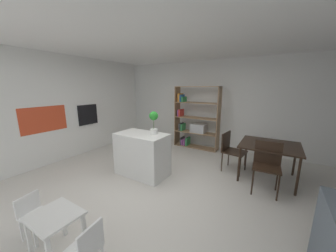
{
  "coord_description": "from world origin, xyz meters",
  "views": [
    {
      "loc": [
        1.87,
        -2.62,
        1.86
      ],
      "look_at": [
        -0.09,
        0.59,
        1.04
      ],
      "focal_mm": 19.25,
      "sensor_mm": 36.0,
      "label": 1
    }
  ],
  "objects_px": {
    "open_bookshelf": "(194,121)",
    "dining_chair_island_side": "(231,148)",
    "built_in_oven": "(88,115)",
    "child_chair_left": "(34,214)",
    "kitchen_island": "(142,154)",
    "dining_chair_near": "(267,162)",
    "potted_plant_on_island": "(154,120)",
    "dining_table": "(270,148)",
    "child_table": "(55,223)",
    "child_chair_right": "(86,249)"
  },
  "relations": [
    {
      "from": "potted_plant_on_island",
      "to": "dining_chair_island_side",
      "type": "height_order",
      "value": "potted_plant_on_island"
    },
    {
      "from": "open_bookshelf",
      "to": "dining_chair_island_side",
      "type": "distance_m",
      "value": 1.75
    },
    {
      "from": "built_in_oven",
      "to": "child_table",
      "type": "distance_m",
      "value": 3.61
    },
    {
      "from": "potted_plant_on_island",
      "to": "dining_table",
      "type": "height_order",
      "value": "potted_plant_on_island"
    },
    {
      "from": "kitchen_island",
      "to": "child_chair_left",
      "type": "bearing_deg",
      "value": -92.47
    },
    {
      "from": "dining_chair_island_side",
      "to": "child_chair_left",
      "type": "bearing_deg",
      "value": 160.46
    },
    {
      "from": "built_in_oven",
      "to": "child_table",
      "type": "bearing_deg",
      "value": -41.24
    },
    {
      "from": "kitchen_island",
      "to": "dining_chair_island_side",
      "type": "relative_size",
      "value": 1.25
    },
    {
      "from": "open_bookshelf",
      "to": "dining_chair_island_side",
      "type": "relative_size",
      "value": 2.18
    },
    {
      "from": "built_in_oven",
      "to": "child_chair_right",
      "type": "height_order",
      "value": "built_in_oven"
    },
    {
      "from": "child_table",
      "to": "dining_chair_near",
      "type": "relative_size",
      "value": 0.57
    },
    {
      "from": "potted_plant_on_island",
      "to": "child_table",
      "type": "relative_size",
      "value": 0.91
    },
    {
      "from": "child_table",
      "to": "dining_table",
      "type": "xyz_separation_m",
      "value": [
        1.89,
        3.2,
        0.26
      ]
    },
    {
      "from": "child_chair_left",
      "to": "dining_chair_near",
      "type": "distance_m",
      "value": 3.61
    },
    {
      "from": "dining_table",
      "to": "dining_chair_island_side",
      "type": "bearing_deg",
      "value": 179.04
    },
    {
      "from": "dining_chair_near",
      "to": "kitchen_island",
      "type": "bearing_deg",
      "value": -167.1
    },
    {
      "from": "child_table",
      "to": "child_chair_left",
      "type": "relative_size",
      "value": 0.93
    },
    {
      "from": "child_chair_left",
      "to": "dining_chair_near",
      "type": "bearing_deg",
      "value": -52.89
    },
    {
      "from": "potted_plant_on_island",
      "to": "open_bookshelf",
      "type": "distance_m",
      "value": 2.18
    },
    {
      "from": "kitchen_island",
      "to": "dining_chair_near",
      "type": "relative_size",
      "value": 1.19
    },
    {
      "from": "potted_plant_on_island",
      "to": "dining_chair_island_side",
      "type": "xyz_separation_m",
      "value": [
        1.33,
        1.09,
        -0.67
      ]
    },
    {
      "from": "built_in_oven",
      "to": "child_chair_left",
      "type": "bearing_deg",
      "value": -47.45
    },
    {
      "from": "potted_plant_on_island",
      "to": "child_chair_right",
      "type": "bearing_deg",
      "value": -71.29
    },
    {
      "from": "open_bookshelf",
      "to": "child_chair_right",
      "type": "xyz_separation_m",
      "value": [
        0.74,
        -4.26,
        -0.48
      ]
    },
    {
      "from": "open_bookshelf",
      "to": "dining_chair_island_side",
      "type": "bearing_deg",
      "value": -38.01
    },
    {
      "from": "dining_table",
      "to": "dining_chair_island_side",
      "type": "relative_size",
      "value": 1.25
    },
    {
      "from": "child_table",
      "to": "dining_chair_near",
      "type": "xyz_separation_m",
      "value": [
        1.88,
        2.68,
        0.15
      ]
    },
    {
      "from": "dining_table",
      "to": "child_chair_right",
      "type": "bearing_deg",
      "value": -113.19
    },
    {
      "from": "dining_chair_near",
      "to": "potted_plant_on_island",
      "type": "bearing_deg",
      "value": -168.47
    },
    {
      "from": "dining_table",
      "to": "dining_chair_island_side",
      "type": "height_order",
      "value": "dining_chair_island_side"
    },
    {
      "from": "dining_chair_near",
      "to": "dining_chair_island_side",
      "type": "height_order",
      "value": "dining_chair_near"
    },
    {
      "from": "kitchen_island",
      "to": "child_chair_left",
      "type": "xyz_separation_m",
      "value": [
        -0.09,
        -2.01,
        -0.14
      ]
    },
    {
      "from": "kitchen_island",
      "to": "dining_table",
      "type": "xyz_separation_m",
      "value": [
        2.31,
        1.19,
        0.21
      ]
    },
    {
      "from": "kitchen_island",
      "to": "open_bookshelf",
      "type": "xyz_separation_m",
      "value": [
        0.2,
        2.27,
        0.37
      ]
    },
    {
      "from": "kitchen_island",
      "to": "child_chair_left",
      "type": "height_order",
      "value": "kitchen_island"
    },
    {
      "from": "child_chair_right",
      "to": "dining_table",
      "type": "relative_size",
      "value": 0.57
    },
    {
      "from": "open_bookshelf",
      "to": "child_table",
      "type": "bearing_deg",
      "value": -87.02
    },
    {
      "from": "dining_table",
      "to": "dining_chair_near",
      "type": "xyz_separation_m",
      "value": [
        -0.01,
        -0.52,
        -0.11
      ]
    },
    {
      "from": "child_chair_left",
      "to": "child_chair_right",
      "type": "xyz_separation_m",
      "value": [
        1.03,
        0.02,
        0.02
      ]
    },
    {
      "from": "kitchen_island",
      "to": "child_table",
      "type": "relative_size",
      "value": 2.09
    },
    {
      "from": "potted_plant_on_island",
      "to": "dining_chair_near",
      "type": "relative_size",
      "value": 0.52
    },
    {
      "from": "built_in_oven",
      "to": "dining_chair_near",
      "type": "distance_m",
      "value": 4.59
    },
    {
      "from": "kitchen_island",
      "to": "dining_table",
      "type": "bearing_deg",
      "value": 27.32
    },
    {
      "from": "built_in_oven",
      "to": "dining_chair_near",
      "type": "height_order",
      "value": "built_in_oven"
    },
    {
      "from": "built_in_oven",
      "to": "child_chair_right",
      "type": "relative_size",
      "value": 0.94
    },
    {
      "from": "open_bookshelf",
      "to": "potted_plant_on_island",
      "type": "bearing_deg",
      "value": -89.28
    },
    {
      "from": "open_bookshelf",
      "to": "dining_table",
      "type": "xyz_separation_m",
      "value": [
        2.11,
        -1.07,
        -0.16
      ]
    },
    {
      "from": "kitchen_island",
      "to": "dining_chair_near",
      "type": "xyz_separation_m",
      "value": [
        2.31,
        0.67,
        0.1
      ]
    },
    {
      "from": "built_in_oven",
      "to": "child_chair_left",
      "type": "height_order",
      "value": "built_in_oven"
    },
    {
      "from": "potted_plant_on_island",
      "to": "dining_chair_near",
      "type": "height_order",
      "value": "potted_plant_on_island"
    }
  ]
}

